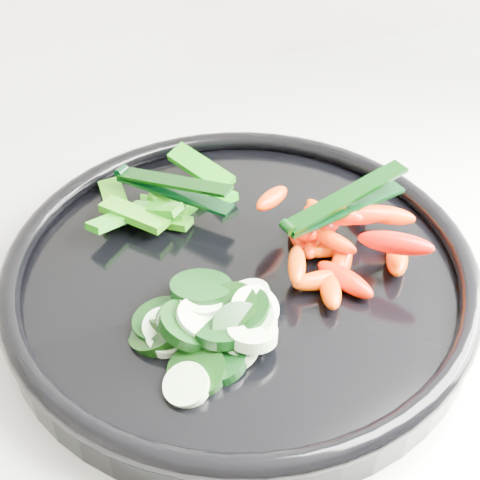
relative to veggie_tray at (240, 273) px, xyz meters
name	(u,v)px	position (x,y,z in m)	size (l,w,h in m)	color
veggie_tray	(240,273)	(0.00, 0.00, 0.00)	(0.43, 0.43, 0.04)	black
cucumber_pile	(202,325)	(-0.05, -0.05, 0.01)	(0.12, 0.13, 0.04)	black
carrot_pile	(339,239)	(0.08, -0.01, 0.02)	(0.14, 0.14, 0.06)	#FD3300
pepper_pile	(167,200)	(-0.03, 0.10, 0.01)	(0.14, 0.11, 0.04)	#22700A
tong_carrot	(342,204)	(0.08, -0.01, 0.05)	(0.11, 0.04, 0.02)	black
tong_pepper	(170,186)	(-0.03, 0.09, 0.03)	(0.09, 0.10, 0.02)	black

